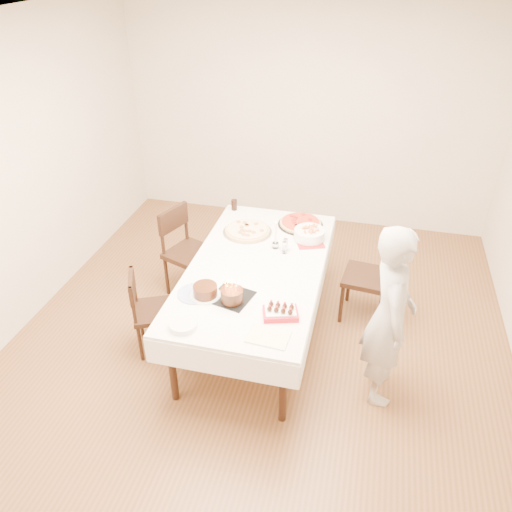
% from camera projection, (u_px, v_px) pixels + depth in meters
% --- Properties ---
extents(floor, '(5.00, 5.00, 0.00)m').
position_uv_depth(floor, '(260.00, 340.00, 4.64)').
color(floor, brown).
rests_on(floor, ground).
extents(wall_back, '(4.50, 0.04, 2.70)m').
position_uv_depth(wall_back, '(309.00, 116.00, 5.95)').
color(wall_back, beige).
rests_on(wall_back, floor).
extents(wall_front, '(4.50, 0.04, 2.70)m').
position_uv_depth(wall_front, '(106.00, 510.00, 1.87)').
color(wall_front, beige).
rests_on(wall_front, floor).
extents(wall_left, '(0.04, 5.00, 2.70)m').
position_uv_depth(wall_left, '(11.00, 182.00, 4.37)').
color(wall_left, beige).
rests_on(wall_left, floor).
extents(ceiling, '(5.00, 5.00, 0.00)m').
position_uv_depth(ceiling, '(262.00, 23.00, 3.18)').
color(ceiling, white).
rests_on(ceiling, wall_back).
extents(dining_table, '(1.61, 2.35, 0.75)m').
position_uv_depth(dining_table, '(256.00, 300.00, 4.54)').
color(dining_table, white).
rests_on(dining_table, floor).
extents(chair_right_savory, '(0.51, 0.51, 0.90)m').
position_uv_depth(chair_right_savory, '(367.00, 277.00, 4.71)').
color(chair_right_savory, black).
rests_on(chair_right_savory, floor).
extents(chair_left_savory, '(0.61, 0.61, 0.93)m').
position_uv_depth(chair_left_savory, '(191.00, 254.00, 5.03)').
color(chair_left_savory, black).
rests_on(chair_left_savory, floor).
extents(chair_left_dessert, '(0.54, 0.54, 0.80)m').
position_uv_depth(chair_left_dessert, '(156.00, 311.00, 4.37)').
color(chair_left_dessert, black).
rests_on(chair_left_dessert, floor).
extents(person, '(0.44, 0.60, 1.54)m').
position_uv_depth(person, '(389.00, 317.00, 3.73)').
color(person, '#AEA8A4').
rests_on(person, floor).
extents(pizza_white, '(0.61, 0.61, 0.04)m').
position_uv_depth(pizza_white, '(247.00, 231.00, 4.81)').
color(pizza_white, beige).
rests_on(pizza_white, dining_table).
extents(pizza_pepperoni, '(0.54, 0.54, 0.04)m').
position_uv_depth(pizza_pepperoni, '(300.00, 223.00, 4.93)').
color(pizza_pepperoni, red).
rests_on(pizza_pepperoni, dining_table).
extents(red_placemat, '(0.32, 0.32, 0.01)m').
position_uv_depth(red_placemat, '(310.00, 242.00, 4.67)').
color(red_placemat, '#B21E1E').
rests_on(red_placemat, dining_table).
extents(pasta_bowl, '(0.36, 0.36, 0.09)m').
position_uv_depth(pasta_bowl, '(309.00, 234.00, 4.69)').
color(pasta_bowl, white).
rests_on(pasta_bowl, dining_table).
extents(taper_candle, '(0.06, 0.06, 0.29)m').
position_uv_depth(taper_candle, '(276.00, 234.00, 4.51)').
color(taper_candle, white).
rests_on(taper_candle, dining_table).
extents(shaker_pair, '(0.12, 0.12, 0.12)m').
position_uv_depth(shaker_pair, '(284.00, 247.00, 4.48)').
color(shaker_pair, white).
rests_on(shaker_pair, dining_table).
extents(cola_glass, '(0.08, 0.08, 0.11)m').
position_uv_depth(cola_glass, '(234.00, 205.00, 5.19)').
color(cola_glass, black).
rests_on(cola_glass, dining_table).
extents(layer_cake, '(0.30, 0.30, 0.10)m').
position_uv_depth(layer_cake, '(205.00, 291.00, 3.95)').
color(layer_cake, '#371A0D').
rests_on(layer_cake, dining_table).
extents(cake_board, '(0.36, 0.36, 0.01)m').
position_uv_depth(cake_board, '(232.00, 297.00, 3.96)').
color(cake_board, black).
rests_on(cake_board, dining_table).
extents(birthday_cake, '(0.19, 0.19, 0.16)m').
position_uv_depth(birthday_cake, '(232.00, 292.00, 3.86)').
color(birthday_cake, '#361B0E').
rests_on(birthday_cake, dining_table).
extents(strawberry_box, '(0.30, 0.24, 0.07)m').
position_uv_depth(strawberry_box, '(280.00, 312.00, 3.75)').
color(strawberry_box, '#AA131F').
rests_on(strawberry_box, dining_table).
extents(box_lid, '(0.31, 0.22, 0.02)m').
position_uv_depth(box_lid, '(268.00, 338.00, 3.56)').
color(box_lid, beige).
rests_on(box_lid, dining_table).
extents(plate_stack, '(0.24, 0.24, 0.04)m').
position_uv_depth(plate_stack, '(183.00, 325.00, 3.65)').
color(plate_stack, white).
rests_on(plate_stack, dining_table).
extents(china_plate, '(0.31, 0.31, 0.01)m').
position_uv_depth(china_plate, '(195.00, 293.00, 3.99)').
color(china_plate, white).
rests_on(china_plate, dining_table).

